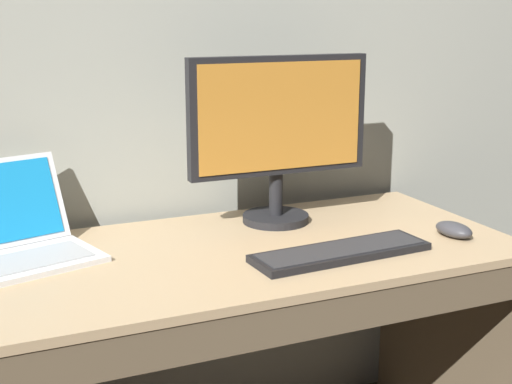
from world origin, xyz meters
TOP-DOWN VIEW (x-y plane):
  - desk at (0.00, -0.01)m, footprint 1.48×0.66m
  - laptop_white at (-0.47, 0.15)m, footprint 0.39×0.38m
  - external_monitor at (0.23, 0.16)m, footprint 0.51×0.19m
  - wired_keyboard at (0.25, -0.15)m, footprint 0.45×0.16m
  - computer_mouse at (0.59, -0.14)m, footprint 0.08×0.12m

SIDE VIEW (x-z plane):
  - desk at x=0.00m, z-range 0.10..0.81m
  - wired_keyboard at x=0.25m, z-range 0.71..0.73m
  - computer_mouse at x=0.59m, z-range 0.71..0.74m
  - laptop_white at x=-0.47m, z-range 0.65..0.87m
  - external_monitor at x=0.23m, z-range 0.74..1.20m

